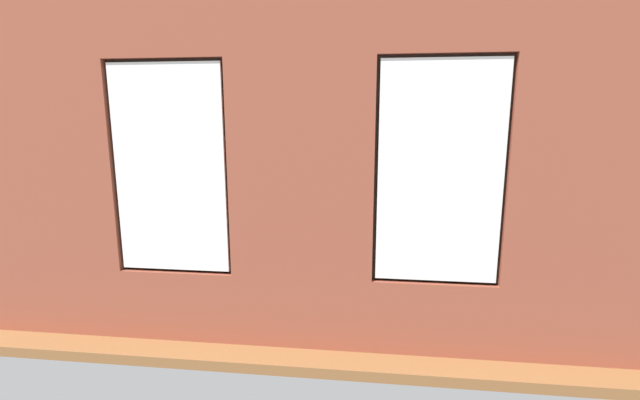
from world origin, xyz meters
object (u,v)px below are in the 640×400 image
(table_plant_small, at_px, (297,224))
(potted_plant_mid_room_small, at_px, (380,219))
(remote_black, at_px, (278,236))
(couch_by_window, at_px, (260,283))
(candle_jar, at_px, (314,234))
(remote_gray, at_px, (335,234))
(couch_left, at_px, (511,250))
(media_console, at_px, (144,239))
(coffee_table, at_px, (308,240))
(potted_plant_between_couches, at_px, (389,261))
(potted_plant_foreground_right, at_px, (208,191))
(papasan_chair, at_px, (340,206))
(cup_ceramic, at_px, (308,233))
(tv_flatscreen, at_px, (141,202))
(potted_plant_corner_far_left, at_px, (584,285))
(potted_plant_by_left_couch, at_px, (459,217))

(table_plant_small, xyz_separation_m, potted_plant_mid_room_small, (-1.23, -1.17, -0.17))
(remote_black, xyz_separation_m, potted_plant_mid_room_small, (-1.47, -1.37, -0.02))
(couch_by_window, xyz_separation_m, candle_jar, (-0.41, -1.47, 0.16))
(potted_plant_mid_room_small, bearing_deg, remote_gray, 59.42)
(couch_left, height_order, remote_gray, couch_left)
(remote_black, bearing_deg, media_console, -157.74)
(coffee_table, height_order, potted_plant_between_couches, potted_plant_between_couches)
(potted_plant_foreground_right, bearing_deg, papasan_chair, 179.51)
(coffee_table, bearing_deg, cup_ceramic, 180.00)
(potted_plant_between_couches, bearing_deg, media_console, -24.57)
(couch_by_window, height_order, tv_flatscreen, tv_flatscreen)
(cup_ceramic, height_order, remote_gray, cup_ceramic)
(potted_plant_between_couches, bearing_deg, couch_left, -138.59)
(papasan_chair, bearing_deg, tv_flatscreen, 33.39)
(couch_by_window, relative_size, papasan_chair, 1.61)
(remote_black, bearing_deg, couch_by_window, -55.78)
(papasan_chair, height_order, potted_plant_mid_room_small, papasan_chair)
(media_console, bearing_deg, tv_flatscreen, -90.00)
(couch_left, height_order, remote_black, couch_left)
(couch_left, xyz_separation_m, potted_plant_mid_room_small, (1.75, -1.27, 0.09))
(remote_gray, relative_size, papasan_chair, 0.15)
(potted_plant_foreground_right, bearing_deg, cup_ceramic, 137.19)
(couch_by_window, relative_size, potted_plant_mid_room_small, 3.05)
(table_plant_small, xyz_separation_m, potted_plant_foreground_right, (2.14, -2.05, 0.09))
(potted_plant_between_couches, bearing_deg, coffee_table, -54.29)
(remote_black, relative_size, potted_plant_corner_far_left, 0.15)
(couch_by_window, height_order, coffee_table, couch_by_window)
(remote_black, xyz_separation_m, media_console, (2.21, -0.29, -0.19))
(media_console, height_order, potted_plant_corner_far_left, potted_plant_corner_far_left)
(potted_plant_between_couches, bearing_deg, tv_flatscreen, -24.60)
(candle_jar, relative_size, potted_plant_corner_far_left, 0.10)
(table_plant_small, relative_size, potted_plant_between_couches, 0.23)
(table_plant_small, xyz_separation_m, potted_plant_by_left_couch, (-2.58, -1.39, -0.15))
(couch_left, height_order, potted_plant_corner_far_left, potted_plant_corner_far_left)
(cup_ceramic, bearing_deg, media_console, -3.94)
(couch_by_window, relative_size, table_plant_small, 6.53)
(tv_flatscreen, xyz_separation_m, potted_plant_foreground_right, (-0.31, -1.96, -0.17))
(couch_left, distance_m, coffee_table, 2.81)
(coffee_table, xyz_separation_m, candle_jar, (-0.10, 0.11, 0.11))
(couch_by_window, height_order, cup_ceramic, couch_by_window)
(coffee_table, height_order, papasan_chair, papasan_chair)
(remote_black, bearing_deg, table_plant_small, 69.09)
(couch_left, bearing_deg, potted_plant_corner_far_left, 8.77)
(coffee_table, distance_m, papasan_chair, 2.15)
(cup_ceramic, height_order, potted_plant_foreground_right, potted_plant_foreground_right)
(cup_ceramic, distance_m, potted_plant_foreground_right, 3.16)
(coffee_table, bearing_deg, remote_gray, -161.63)
(couch_by_window, distance_m, papasan_chair, 3.75)
(media_console, height_order, tv_flatscreen, tv_flatscreen)
(remote_gray, xyz_separation_m, potted_plant_corner_far_left, (-2.58, 1.81, 0.06))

